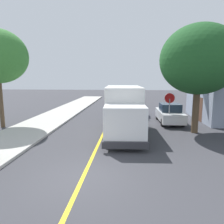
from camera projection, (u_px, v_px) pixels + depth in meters
ground_plane at (83, 178)px, 8.00m from camera, size 120.00×120.00×0.00m
sidewalk_curb at (7, 142)px, 12.35m from camera, size 3.60×60.00×0.15m
centre_line_yellow at (108, 123)px, 17.84m from camera, size 0.16×56.00×0.01m
box_truck at (124, 108)px, 14.19m from camera, size 2.76×7.29×3.20m
parked_car_near at (135, 108)px, 21.34m from camera, size 1.97×4.47×1.67m
parked_car_mid at (134, 100)px, 28.22m from camera, size 1.90×4.44×1.67m
parked_car_far at (130, 96)px, 35.06m from camera, size 1.91×4.44×1.67m
parked_car_furthest at (129, 94)px, 40.79m from camera, size 1.90×4.44×1.67m
parked_van_across at (169, 114)px, 17.78m from camera, size 1.85×4.42×1.67m
stop_sign at (169, 103)px, 16.22m from camera, size 0.80×0.10×2.65m
street_tree_far_side at (199, 60)px, 13.92m from camera, size 5.16×5.16×7.33m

